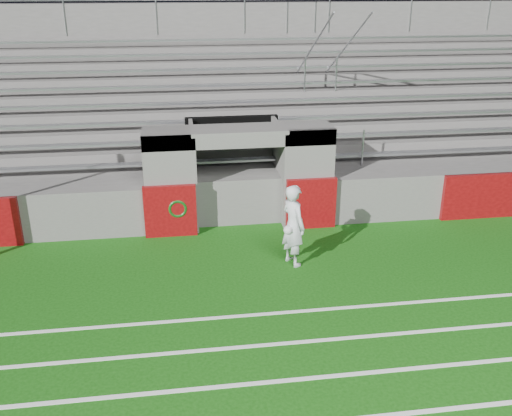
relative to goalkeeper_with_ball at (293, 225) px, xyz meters
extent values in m
plane|color=#11480C|center=(-0.93, -1.03, -0.95)|extent=(90.00, 90.00, 0.00)
cube|color=white|center=(-0.93, -4.03, -0.94)|extent=(28.00, 0.09, 0.01)
cube|color=white|center=(-0.93, -3.03, -0.94)|extent=(28.00, 0.09, 0.01)
cube|color=white|center=(-0.93, -2.03, -0.94)|extent=(28.00, 0.09, 0.01)
cube|color=#5B5956|center=(-2.73, 2.47, 0.35)|extent=(1.20, 1.00, 2.60)
cube|color=#5B5956|center=(0.87, 2.47, 0.35)|extent=(1.20, 1.00, 2.60)
cube|color=black|center=(-0.93, 4.17, 0.30)|extent=(2.60, 0.20, 2.50)
cube|color=#5B5956|center=(-2.08, 3.07, 0.30)|extent=(0.10, 2.20, 2.50)
cube|color=#5B5956|center=(0.22, 3.07, 0.30)|extent=(0.10, 2.20, 2.50)
cube|color=#5B5956|center=(-0.93, 2.47, 1.45)|extent=(4.80, 1.00, 0.40)
cube|color=#5B5956|center=(-0.93, 6.32, 0.20)|extent=(26.00, 8.00, 0.20)
cube|color=#5B5956|center=(-0.93, 6.32, -0.42)|extent=(26.00, 8.00, 1.05)
cube|color=#5C070A|center=(-2.73, 1.91, -0.27)|extent=(1.30, 0.15, 1.35)
cube|color=#5C070A|center=(0.87, 1.91, -0.27)|extent=(1.30, 0.15, 1.35)
cube|color=#5C070A|center=(5.57, 1.91, -0.32)|extent=(2.20, 0.15, 1.25)
cube|color=#919399|center=(-0.93, 3.39, 0.52)|extent=(23.00, 0.28, 0.06)
cube|color=#5B5956|center=(-0.93, 4.24, 0.49)|extent=(24.00, 0.75, 0.38)
cube|color=#919399|center=(-0.93, 4.14, 0.90)|extent=(23.00, 0.28, 0.06)
cube|color=#5B5956|center=(-0.93, 4.99, 0.68)|extent=(24.00, 0.75, 0.76)
cube|color=#919399|center=(-0.93, 4.89, 1.28)|extent=(23.00, 0.28, 0.06)
cube|color=#5B5956|center=(-0.93, 5.74, 0.87)|extent=(24.00, 0.75, 1.14)
cube|color=#919399|center=(-0.93, 5.64, 1.66)|extent=(23.00, 0.28, 0.06)
cube|color=#5B5956|center=(-0.93, 6.49, 1.06)|extent=(24.00, 0.75, 1.52)
cube|color=#919399|center=(-0.93, 6.39, 2.04)|extent=(23.00, 0.28, 0.06)
cube|color=#5B5956|center=(-0.93, 7.24, 1.25)|extent=(24.00, 0.75, 1.90)
cube|color=#919399|center=(-0.93, 7.14, 2.42)|extent=(23.00, 0.28, 0.06)
cube|color=#5B5956|center=(-0.93, 7.99, 1.44)|extent=(24.00, 0.75, 2.28)
cube|color=#919399|center=(-0.93, 7.89, 2.80)|extent=(23.00, 0.28, 0.06)
cube|color=#5B5956|center=(-0.93, 8.74, 1.63)|extent=(24.00, 0.75, 2.66)
cube|color=#919399|center=(-0.93, 8.64, 3.18)|extent=(23.00, 0.28, 0.06)
cube|color=#5B5956|center=(-0.93, 9.42, 1.70)|extent=(26.00, 0.60, 5.29)
cylinder|color=#A5A8AD|center=(1.57, 3.12, 0.80)|extent=(0.05, 0.05, 1.00)
cylinder|color=#A5A8AD|center=(1.57, 6.12, 2.32)|extent=(0.05, 0.05, 1.00)
cylinder|color=#A5A8AD|center=(1.57, 9.12, 3.84)|extent=(0.05, 0.05, 1.00)
cylinder|color=#A5A8AD|center=(1.57, 6.12, 2.82)|extent=(0.05, 6.02, 3.08)
cylinder|color=#A5A8AD|center=(2.57, 3.12, 0.80)|extent=(0.05, 0.05, 1.00)
cylinder|color=#A5A8AD|center=(2.57, 6.12, 2.32)|extent=(0.05, 0.05, 1.00)
cylinder|color=#A5A8AD|center=(2.57, 9.12, 3.84)|extent=(0.05, 0.05, 1.00)
cylinder|color=#A5A8AD|center=(2.57, 6.12, 2.82)|extent=(0.05, 6.02, 3.08)
cylinder|color=#A5A8AD|center=(-5.93, 9.12, 3.89)|extent=(0.05, 0.05, 1.10)
cylinder|color=#A5A8AD|center=(-2.93, 9.12, 3.89)|extent=(0.05, 0.05, 1.10)
cylinder|color=#A5A8AD|center=(0.07, 9.12, 3.89)|extent=(0.05, 0.05, 1.10)
cylinder|color=#A5A8AD|center=(3.07, 9.12, 3.89)|extent=(0.05, 0.05, 1.10)
cylinder|color=#A5A8AD|center=(6.07, 9.12, 3.89)|extent=(0.05, 0.05, 1.10)
cylinder|color=#A5A8AD|center=(9.07, 9.12, 3.89)|extent=(0.05, 0.05, 1.10)
cylinder|color=#A5A8AD|center=(-0.93, 9.12, 4.44)|extent=(24.00, 0.05, 0.05)
imported|color=silver|center=(0.00, 0.00, 0.00)|extent=(0.70, 0.82, 1.90)
sphere|color=white|center=(-0.14, -0.12, -0.05)|extent=(0.21, 0.21, 0.21)
torus|color=#0E4617|center=(-2.55, 1.92, -0.13)|extent=(0.53, 0.10, 0.53)
torus|color=#0D4511|center=(-2.55, 1.87, -0.20)|extent=(0.49, 0.09, 0.49)
camera|label=1|loc=(-2.48, -11.42, 5.14)|focal=40.00mm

